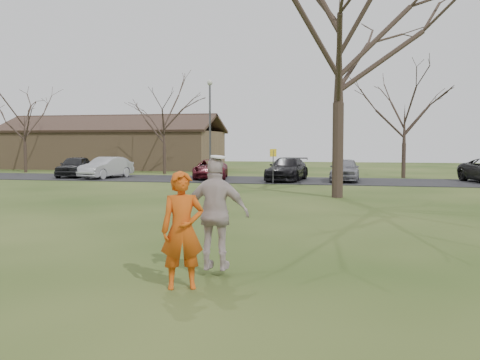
# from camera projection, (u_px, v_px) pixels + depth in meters

# --- Properties ---
(ground) EXTENTS (120.00, 120.00, 0.00)m
(ground) POSITION_uv_depth(u_px,v_px,m) (191.00, 279.00, 9.39)
(ground) COLOR #1E380F
(ground) RESTS_ON ground
(parking_strip) EXTENTS (62.00, 6.50, 0.04)m
(parking_strip) POSITION_uv_depth(u_px,v_px,m) (311.00, 181.00, 33.73)
(parking_strip) COLOR black
(parking_strip) RESTS_ON ground
(player_defender) EXTENTS (0.83, 0.69, 1.96)m
(player_defender) POSITION_uv_depth(u_px,v_px,m) (182.00, 230.00, 8.76)
(player_defender) COLOR #C24910
(player_defender) RESTS_ON ground
(car_0) EXTENTS (2.54, 4.59, 1.48)m
(car_0) POSITION_uv_depth(u_px,v_px,m) (75.00, 166.00, 37.30)
(car_0) COLOR black
(car_0) RESTS_ON parking_strip
(car_1) EXTENTS (2.34, 4.56, 1.43)m
(car_1) POSITION_uv_depth(u_px,v_px,m) (106.00, 167.00, 36.11)
(car_1) COLOR #A8A8AE
(car_1) RESTS_ON parking_strip
(car_2) EXTENTS (2.99, 4.93, 1.28)m
(car_2) POSITION_uv_depth(u_px,v_px,m) (211.00, 169.00, 35.44)
(car_2) COLOR maroon
(car_2) RESTS_ON parking_strip
(car_3) EXTENTS (2.49, 5.19, 1.46)m
(car_3) POSITION_uv_depth(u_px,v_px,m) (287.00, 169.00, 33.66)
(car_3) COLOR black
(car_3) RESTS_ON parking_strip
(car_4) EXTENTS (1.82, 4.32, 1.46)m
(car_4) POSITION_uv_depth(u_px,v_px,m) (345.00, 170.00, 32.99)
(car_4) COLOR gray
(car_4) RESTS_ON parking_strip
(catching_play) EXTENTS (1.21, 0.52, 2.09)m
(catching_play) POSITION_uv_depth(u_px,v_px,m) (216.00, 214.00, 9.55)
(catching_play) COLOR #C0AEAC
(catching_play) RESTS_ON ground
(building) EXTENTS (20.60, 8.50, 5.14)m
(building) POSITION_uv_depth(u_px,v_px,m) (113.00, 148.00, 50.59)
(building) COLOR #8C6D4C
(building) RESTS_ON ground
(lamp_post) EXTENTS (0.34, 0.34, 6.27)m
(lamp_post) POSITION_uv_depth(u_px,v_px,m) (210.00, 118.00, 32.32)
(lamp_post) COLOR #47474C
(lamp_post) RESTS_ON ground
(sign_yellow) EXTENTS (0.35, 0.35, 2.08)m
(sign_yellow) POSITION_uv_depth(u_px,v_px,m) (273.00, 160.00, 31.14)
(sign_yellow) COLOR #47474C
(sign_yellow) RESTS_ON ground
(big_tree) EXTENTS (9.00, 9.00, 14.00)m
(big_tree) POSITION_uv_depth(u_px,v_px,m) (339.00, 38.00, 23.07)
(big_tree) COLOR #352821
(big_tree) RESTS_ON ground
(small_tree_row) EXTENTS (55.00, 5.90, 8.50)m
(small_tree_row) POSITION_uv_depth(u_px,v_px,m) (380.00, 122.00, 37.44)
(small_tree_row) COLOR #352821
(small_tree_row) RESTS_ON ground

